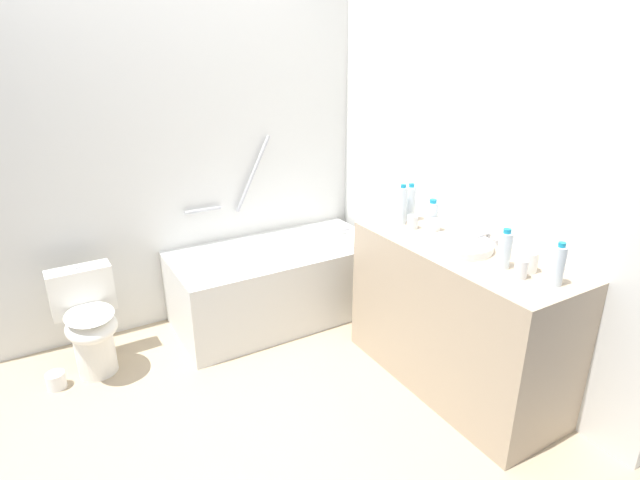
{
  "coord_description": "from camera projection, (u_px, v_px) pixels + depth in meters",
  "views": [
    {
      "loc": [
        -0.88,
        -2.25,
        1.94
      ],
      "look_at": [
        0.56,
        0.21,
        0.83
      ],
      "focal_mm": 28.22,
      "sensor_mm": 36.0,
      "label": 1
    }
  ],
  "objects": [
    {
      "name": "vanity_counter",
      "position": [
        456.0,
        318.0,
        2.95
      ],
      "size": [
        0.55,
        1.34,
        0.88
      ],
      "primitive_type": "cube",
      "color": "tan",
      "rests_on": "ground_plane"
    },
    {
      "name": "wall_back_tiled",
      "position": [
        174.0,
        157.0,
        3.5
      ],
      "size": [
        3.18,
        0.1,
        2.42
      ],
      "primitive_type": "cube",
      "color": "silver",
      "rests_on": "ground_plane"
    },
    {
      "name": "drinking_glass_1",
      "position": [
        412.0,
        222.0,
        3.09
      ],
      "size": [
        0.07,
        0.07,
        0.08
      ],
      "primitive_type": "cylinder",
      "color": "white",
      "rests_on": "vanity_counter"
    },
    {
      "name": "bathtub",
      "position": [
        277.0,
        280.0,
        3.75
      ],
      "size": [
        1.51,
        0.74,
        1.32
      ],
      "color": "silver",
      "rests_on": "ground_plane"
    },
    {
      "name": "drinking_glass_2",
      "position": [
        521.0,
        269.0,
        2.42
      ],
      "size": [
        0.06,
        0.06,
        0.09
      ],
      "primitive_type": "cylinder",
      "color": "white",
      "rests_on": "vanity_counter"
    },
    {
      "name": "sink_basin",
      "position": [
        460.0,
        245.0,
        2.78
      ],
      "size": [
        0.35,
        0.35,
        0.04
      ],
      "primitive_type": "cylinder",
      "color": "white",
      "rests_on": "vanity_counter"
    },
    {
      "name": "water_bottle_3",
      "position": [
        558.0,
        265.0,
        2.34
      ],
      "size": [
        0.06,
        0.06,
        0.21
      ],
      "color": "silver",
      "rests_on": "vanity_counter"
    },
    {
      "name": "sink_faucet",
      "position": [
        487.0,
        238.0,
        2.87
      ],
      "size": [
        0.11,
        0.15,
        0.06
      ],
      "color": "#BCBCC1",
      "rests_on": "vanity_counter"
    },
    {
      "name": "drinking_glass_0",
      "position": [
        435.0,
        228.0,
        2.95
      ],
      "size": [
        0.06,
        0.06,
        0.1
      ],
      "primitive_type": "cylinder",
      "color": "white",
      "rests_on": "vanity_counter"
    },
    {
      "name": "ground_plane",
      "position": [
        255.0,
        402.0,
        2.92
      ],
      "size": [
        3.78,
        3.78,
        0.0
      ],
      "primitive_type": "plane",
      "color": "tan"
    },
    {
      "name": "water_bottle_0",
      "position": [
        432.0,
        217.0,
        3.01
      ],
      "size": [
        0.07,
        0.07,
        0.2
      ],
      "color": "silver",
      "rests_on": "vanity_counter"
    },
    {
      "name": "water_bottle_1",
      "position": [
        402.0,
        205.0,
        3.14
      ],
      "size": [
        0.06,
        0.06,
        0.26
      ],
      "color": "silver",
      "rests_on": "vanity_counter"
    },
    {
      "name": "water_bottle_2",
      "position": [
        410.0,
        203.0,
        3.2
      ],
      "size": [
        0.06,
        0.06,
        0.24
      ],
      "color": "silver",
      "rests_on": "vanity_counter"
    },
    {
      "name": "drinking_glass_3",
      "position": [
        530.0,
        262.0,
        2.49
      ],
      "size": [
        0.08,
        0.08,
        0.1
      ],
      "primitive_type": "cylinder",
      "color": "white",
      "rests_on": "vanity_counter"
    },
    {
      "name": "water_bottle_4",
      "position": [
        505.0,
        250.0,
        2.52
      ],
      "size": [
        0.07,
        0.07,
        0.21
      ],
      "color": "silver",
      "rests_on": "vanity_counter"
    },
    {
      "name": "toilet_paper_roll",
      "position": [
        56.0,
        381.0,
        3.03
      ],
      "size": [
        0.11,
        0.11,
        0.1
      ],
      "primitive_type": "cylinder",
      "color": "white",
      "rests_on": "ground_plane"
    },
    {
      "name": "wall_right_mirror",
      "position": [
        457.0,
        169.0,
        3.17
      ],
      "size": [
        0.1,
        2.81,
        2.42
      ],
      "primitive_type": "cube",
      "color": "silver",
      "rests_on": "ground_plane"
    },
    {
      "name": "toilet",
      "position": [
        89.0,
        322.0,
        3.1
      ],
      "size": [
        0.38,
        0.49,
        0.66
      ],
      "rotation": [
        0.0,
        0.0,
        -1.54
      ],
      "color": "white",
      "rests_on": "ground_plane"
    }
  ]
}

